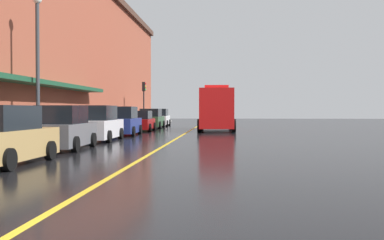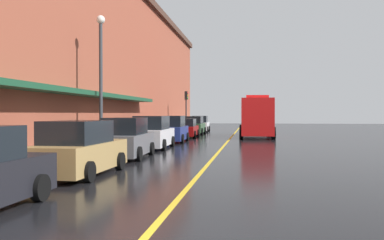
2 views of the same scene
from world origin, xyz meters
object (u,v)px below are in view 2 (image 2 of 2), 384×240
object	(u,v)px
parked_car_4	(172,130)
traffic_light_near	(186,103)
parked_car_7	(200,124)
street_lamp_left	(101,68)
parked_car_6	(194,126)
parked_car_1	(79,150)
parked_car_3	(152,133)
parking_meter_0	(158,126)
parked_car_5	(185,129)
parking_meter_1	(20,146)
fire_truck	(256,118)
parked_car_2	(126,139)

from	to	relation	value
parked_car_4	traffic_light_near	bearing A→B (deg)	3.95
parked_car_7	street_lamp_left	distance (m)	26.44
parked_car_6	parked_car_7	bearing A→B (deg)	-0.11
parked_car_1	parked_car_3	world-z (taller)	parked_car_3
parked_car_4	parking_meter_0	bearing A→B (deg)	34.33
parked_car_7	parking_meter_0	size ratio (longest dim) A/B	3.56
parked_car_5	parking_meter_1	size ratio (longest dim) A/B	3.41
parked_car_7	fire_truck	xyz separation A→B (m)	(6.11, -9.87, 0.84)
traffic_light_near	parked_car_7	bearing A→B (deg)	55.64
street_lamp_left	parked_car_2	bearing A→B (deg)	-45.98
fire_truck	street_lamp_left	world-z (taller)	street_lamp_left
parked_car_2	parked_car_4	xyz separation A→B (m)	(0.09, 10.73, 0.01)
parked_car_3	parked_car_2	bearing A→B (deg)	178.96
parking_meter_1	traffic_light_near	world-z (taller)	traffic_light_near
parked_car_4	fire_truck	size ratio (longest dim) A/B	0.46
parked_car_4	parked_car_6	bearing A→B (deg)	-0.74
parked_car_4	parked_car_2	bearing A→B (deg)	178.31
parked_car_2	street_lamp_left	distance (m)	4.53
parked_car_1	parked_car_6	bearing A→B (deg)	1.11
parked_car_7	parked_car_3	bearing A→B (deg)	177.87
parked_car_7	traffic_light_near	bearing A→B (deg)	143.55
parked_car_5	parked_car_7	size ratio (longest dim) A/B	0.96
parked_car_5	fire_truck	world-z (taller)	fire_truck
fire_truck	parking_meter_0	world-z (taller)	fire_truck
parked_car_3	parking_meter_1	xyz separation A→B (m)	(-1.33, -11.97, 0.17)
parked_car_1	parking_meter_1	bearing A→B (deg)	130.69
parked_car_2	street_lamp_left	bearing A→B (deg)	41.90
parked_car_1	parking_meter_0	xyz separation A→B (m)	(-1.42, 18.25, 0.21)
parked_car_1	street_lamp_left	world-z (taller)	street_lamp_left
parked_car_2	parked_car_5	world-z (taller)	parked_car_2
parked_car_5	parked_car_7	xyz separation A→B (m)	(-0.10, 11.43, 0.07)
parked_car_7	traffic_light_near	xyz separation A→B (m)	(-1.29, -1.88, 2.32)
parked_car_1	parked_car_3	xyz separation A→B (m)	(-0.09, 10.79, 0.04)
parked_car_3	parked_car_5	bearing A→B (deg)	-1.99
parked_car_3	parking_meter_1	world-z (taller)	parked_car_3
parked_car_1	parked_car_6	size ratio (longest dim) A/B	1.03
parked_car_6	parking_meter_0	world-z (taller)	parked_car_6
parked_car_4	parked_car_6	world-z (taller)	parked_car_4
parking_meter_0	street_lamp_left	distance (m)	11.26
parked_car_5	traffic_light_near	world-z (taller)	traffic_light_near
traffic_light_near	parking_meter_1	bearing A→B (deg)	-90.11
fire_truck	parking_meter_1	bearing A→B (deg)	-18.07
parked_car_1	parking_meter_0	size ratio (longest dim) A/B	3.46
parked_car_1	parked_car_3	distance (m)	10.79
parked_car_1	parked_car_4	distance (m)	16.20
parked_car_1	parked_car_5	size ratio (longest dim) A/B	1.01
parked_car_2	parking_meter_0	bearing A→B (deg)	3.98
parked_car_1	traffic_light_near	distance (m)	31.86
traffic_light_near	parked_car_6	bearing A→B (deg)	-69.19
parked_car_3	parking_meter_0	xyz separation A→B (m)	(-1.33, 7.45, 0.17)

